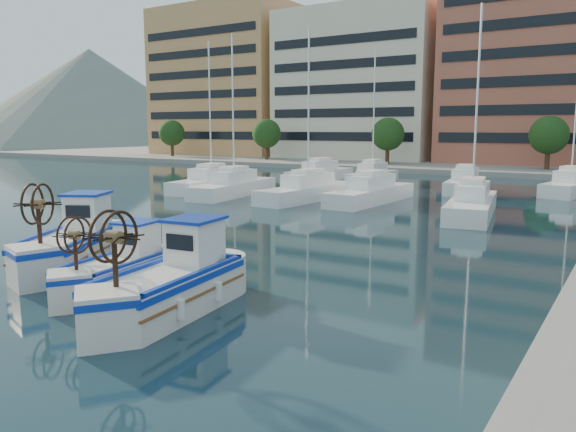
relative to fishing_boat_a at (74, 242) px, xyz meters
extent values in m
plane|color=#193243|center=(4.01, -1.16, -0.88)|extent=(300.00, 300.00, 0.00)
cube|color=gray|center=(4.01, 65.84, -0.58)|extent=(180.00, 40.00, 0.60)
cube|color=tan|center=(-43.99, 63.84, 11.72)|extent=(24.00, 14.00, 24.00)
cube|color=black|center=(-43.99, 56.84, 11.72)|extent=(22.08, 0.12, 21.60)
cube|color=beige|center=(-18.99, 63.84, 10.22)|extent=(23.00, 14.00, 21.00)
cube|color=black|center=(-18.99, 56.84, 10.22)|extent=(21.16, 0.12, 18.90)
cube|color=#B15944|center=(5.01, 63.84, 12.22)|extent=(22.00, 14.00, 25.00)
cube|color=black|center=(5.01, 56.84, 12.22)|extent=(20.24, 0.12, 22.50)
cylinder|color=#3F2B19|center=(-45.99, 52.34, 0.62)|extent=(0.50, 0.50, 3.00)
sphere|color=#234C1B|center=(-45.99, 52.34, 3.32)|extent=(4.00, 4.00, 4.00)
cylinder|color=#3F2B19|center=(-27.99, 52.34, 0.62)|extent=(0.50, 0.50, 3.00)
sphere|color=#234C1B|center=(-27.99, 52.34, 3.32)|extent=(4.00, 4.00, 4.00)
cylinder|color=#3F2B19|center=(-9.99, 52.34, 0.62)|extent=(0.50, 0.50, 3.00)
sphere|color=#234C1B|center=(-9.99, 52.34, 3.32)|extent=(4.00, 4.00, 4.00)
cylinder|color=#3F2B19|center=(8.01, 52.34, 0.62)|extent=(0.50, 0.50, 3.00)
sphere|color=#234C1B|center=(8.01, 52.34, 3.32)|extent=(4.00, 4.00, 4.00)
cone|color=slate|center=(-135.99, 108.84, -0.88)|extent=(180.00, 180.00, 60.00)
cube|color=white|center=(-12.22, 21.90, -0.38)|extent=(3.80, 10.04, 1.00)
cylinder|color=silver|center=(-12.22, 21.90, 5.12)|extent=(0.12, 0.12, 11.00)
cube|color=white|center=(-8.54, 20.12, -0.38)|extent=(3.60, 9.81, 1.00)
cylinder|color=silver|center=(-8.54, 20.12, 5.12)|extent=(0.12, 0.12, 11.00)
cube|color=white|center=(-2.48, 20.56, -0.38)|extent=(2.92, 9.51, 1.00)
cylinder|color=silver|center=(-2.48, 20.56, 5.12)|extent=(0.12, 0.12, 11.00)
cube|color=white|center=(1.64, 21.83, -0.38)|extent=(2.45, 9.41, 1.00)
cube|color=white|center=(8.80, 19.62, -0.38)|extent=(3.78, 9.60, 1.00)
cylinder|color=silver|center=(8.80, 19.62, 5.12)|extent=(0.12, 0.12, 11.00)
cube|color=white|center=(-9.19, 34.17, -0.38)|extent=(2.76, 8.84, 1.00)
cube|color=white|center=(-3.83, 34.23, -0.38)|extent=(2.40, 7.38, 1.00)
cylinder|color=silver|center=(-3.83, 34.23, 5.12)|extent=(0.12, 0.12, 11.00)
cube|color=white|center=(5.18, 31.39, -0.38)|extent=(3.16, 7.56, 1.00)
cube|color=white|center=(12.27, 33.80, -0.38)|extent=(3.48, 7.91, 1.00)
cylinder|color=silver|center=(12.27, 33.80, 5.12)|extent=(0.12, 0.12, 11.00)
cube|color=silver|center=(0.07, -0.14, -0.29)|extent=(3.99, 5.16, 1.19)
cube|color=#0C2DA6|center=(0.07, -0.14, 0.16)|extent=(4.11, 5.31, 0.18)
cube|color=#1742B5|center=(0.07, -0.14, 0.09)|extent=(3.38, 4.53, 0.07)
cube|color=white|center=(-0.55, 1.06, 0.93)|extent=(1.78, 1.88, 1.24)
cube|color=#0C2DA6|center=(-0.55, 1.06, 1.60)|extent=(2.01, 2.11, 0.09)
cylinder|color=#331E14|center=(1.01, -1.95, 0.96)|extent=(0.14, 0.14, 1.31)
cylinder|color=brown|center=(1.01, -1.95, 1.66)|extent=(0.47, 0.45, 0.32)
torus|color=#331E14|center=(0.86, -2.03, 1.66)|extent=(0.68, 1.21, 1.32)
torus|color=#331E14|center=(1.16, -1.87, 1.66)|extent=(0.68, 1.21, 1.32)
cube|color=silver|center=(3.63, -1.22, -0.42)|extent=(2.17, 3.93, 0.93)
cube|color=#0C2DA6|center=(3.63, -1.22, -0.06)|extent=(2.23, 4.05, 0.14)
cube|color=#1742B5|center=(3.63, -1.22, -0.12)|extent=(1.76, 3.51, 0.05)
cube|color=white|center=(3.46, -0.17, 0.54)|extent=(1.15, 1.29, 0.98)
cube|color=#0C2DA6|center=(3.46, -0.17, 1.07)|extent=(1.30, 1.45, 0.07)
cylinder|color=#331E14|center=(3.88, -2.80, 0.56)|extent=(0.11, 0.11, 1.03)
cylinder|color=brown|center=(3.88, -2.80, 1.11)|extent=(0.32, 0.29, 0.25)
torus|color=#331E14|center=(3.75, -2.82, 1.11)|extent=(0.23, 1.04, 1.04)
torus|color=#331E14|center=(4.02, -2.78, 1.11)|extent=(0.23, 1.04, 1.04)
cube|color=silver|center=(6.49, -1.93, -0.32)|extent=(2.51, 4.72, 1.13)
cube|color=#0C2DA6|center=(6.49, -1.93, 0.11)|extent=(2.59, 4.87, 0.17)
cube|color=#1742B5|center=(6.49, -1.93, 0.04)|extent=(2.03, 4.22, 0.06)
cube|color=white|center=(6.32, -0.65, 0.83)|extent=(1.35, 1.54, 1.18)
cube|color=#0C2DA6|center=(6.32, -0.65, 1.48)|extent=(1.54, 1.72, 0.09)
cylinder|color=#331E14|center=(6.74, -3.85, 0.87)|extent=(0.13, 0.13, 1.25)
cylinder|color=brown|center=(6.74, -3.85, 1.53)|extent=(0.38, 0.34, 0.30)
torus|color=#331E14|center=(6.58, -3.87, 1.53)|extent=(0.24, 1.26, 1.26)
torus|color=#331E14|center=(6.90, -3.82, 1.53)|extent=(0.24, 1.26, 1.26)
camera|label=1|loc=(16.93, -12.34, 3.99)|focal=35.00mm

